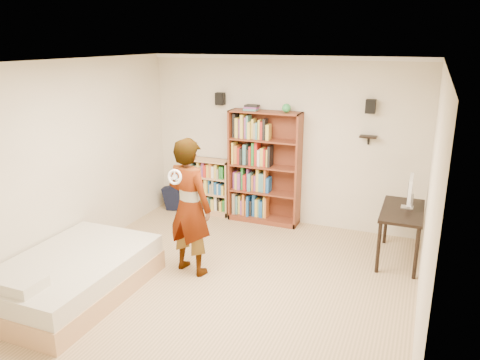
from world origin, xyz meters
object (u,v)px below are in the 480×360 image
at_px(low_bookshelf, 209,186).
at_px(computer_desk, 400,235).
at_px(daybed, 72,271).
at_px(tall_bookshelf, 264,168).
at_px(person, 189,207).

distance_m(low_bookshelf, computer_desk, 3.29).
height_order(low_bookshelf, daybed, low_bookshelf).
xyz_separation_m(tall_bookshelf, low_bookshelf, (-1.02, 0.03, -0.44)).
bearing_deg(low_bookshelf, tall_bookshelf, -1.48).
xyz_separation_m(tall_bookshelf, daybed, (-1.33, -3.08, -0.63)).
distance_m(daybed, person, 1.59).
relative_size(daybed, person, 1.12).
height_order(computer_desk, daybed, computer_desk).
xyz_separation_m(computer_desk, person, (-2.51, -1.37, 0.53)).
relative_size(tall_bookshelf, person, 1.03).
xyz_separation_m(computer_desk, daybed, (-3.53, -2.43, -0.07)).
bearing_deg(daybed, person, 45.84).
bearing_deg(computer_desk, daybed, -145.52).
bearing_deg(tall_bookshelf, person, -98.64).
xyz_separation_m(low_bookshelf, computer_desk, (3.22, -0.67, -0.11)).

